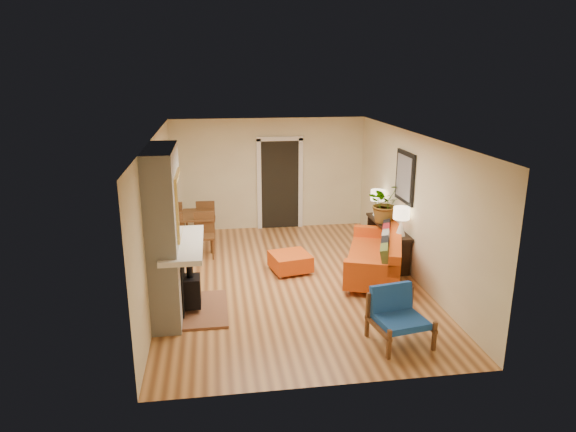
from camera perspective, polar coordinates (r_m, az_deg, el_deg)
The scene contains 10 objects.
room_shell at distance 11.55m, azimuth 1.21°, elevation 3.87°, with size 6.50×6.50×6.50m.
fireplace at distance 7.92m, azimuth -13.19°, elevation -2.34°, with size 1.09×1.68×2.60m.
sofa at distance 9.58m, azimuth 10.09°, elevation -4.38°, with size 1.63×2.36×0.86m.
ottoman at distance 9.66m, azimuth 0.25°, elevation -5.05°, with size 0.81×0.81×0.35m.
blue_chair at distance 7.42m, azimuth 12.01°, elevation -10.46°, with size 0.85×0.83×0.77m.
dining_table at distance 10.99m, azimuth -9.58°, elevation -0.50°, with size 0.72×1.67×0.90m.
console_table at distance 10.31m, azimuth 11.02°, elevation -1.77°, with size 0.34×1.85×0.72m.
lamp_near at distance 9.57m, azimuth 12.48°, elevation -0.21°, with size 0.30×0.30×0.54m.
lamp_far at distance 10.82m, azimuth 9.93°, elevation 1.82°, with size 0.30×0.30×0.54m.
houseplant at distance 10.35m, azimuth 10.74°, elevation 1.46°, with size 0.71×0.62×0.79m, color #1E5919.
Camera 1 is at (-1.28, -8.50, 3.69)m, focal length 32.00 mm.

